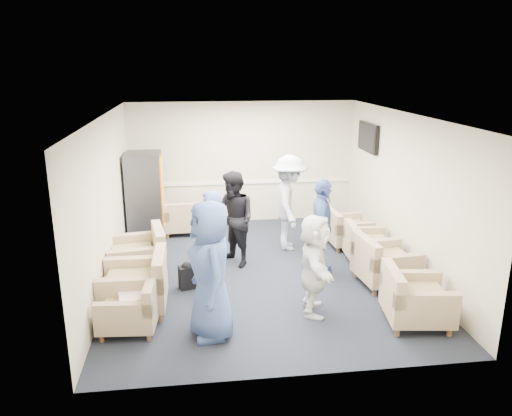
{
  "coord_description": "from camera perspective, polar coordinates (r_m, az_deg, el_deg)",
  "views": [
    {
      "loc": [
        -1.1,
        -7.92,
        3.51
      ],
      "look_at": [
        -0.06,
        0.2,
        1.11
      ],
      "focal_mm": 35.0,
      "sensor_mm": 36.0,
      "label": 1
    }
  ],
  "objects": [
    {
      "name": "armchair_left_near",
      "position": [
        7.08,
        -13.93,
        -11.15
      ],
      "size": [
        0.81,
        0.81,
        0.6
      ],
      "rotation": [
        0.0,
        0.0,
        -1.65
      ],
      "color": "tan",
      "rests_on": "floor"
    },
    {
      "name": "left_wall",
      "position": [
        8.33,
        -16.74,
        0.59
      ],
      "size": [
        0.02,
        6.0,
        2.7
      ],
      "primitive_type": "cube",
      "color": "beige",
      "rests_on": "floor"
    },
    {
      "name": "person_back_right",
      "position": [
        9.56,
        3.8,
        0.58
      ],
      "size": [
        0.81,
        1.26,
        1.84
      ],
      "primitive_type": "imported",
      "rotation": [
        0.0,
        0.0,
        1.46
      ],
      "color": "silver",
      "rests_on": "floor"
    },
    {
      "name": "armchair_left_far",
      "position": [
        8.58,
        -13.1,
        -5.58
      ],
      "size": [
        1.06,
        1.06,
        0.74
      ],
      "rotation": [
        0.0,
        0.0,
        -1.41
      ],
      "color": "tan",
      "rests_on": "floor"
    },
    {
      "name": "tv",
      "position": [
        10.45,
        12.67,
        7.89
      ],
      "size": [
        0.1,
        1.0,
        0.58
      ],
      "color": "black",
      "rests_on": "right_wall"
    },
    {
      "name": "armchair_right_midnear",
      "position": [
        8.42,
        14.25,
        -6.26
      ],
      "size": [
        0.96,
        0.96,
        0.7
      ],
      "rotation": [
        0.0,
        0.0,
        1.67
      ],
      "color": "tan",
      "rests_on": "floor"
    },
    {
      "name": "person_front_left",
      "position": [
        6.5,
        -5.24,
        -7.11
      ],
      "size": [
        0.76,
        1.01,
        1.87
      ],
      "primitive_type": "imported",
      "rotation": [
        0.0,
        0.0,
        -1.37
      ],
      "color": "#40599A",
      "rests_on": "floor"
    },
    {
      "name": "person_front_right",
      "position": [
        7.18,
        6.68,
        -6.44
      ],
      "size": [
        0.68,
        1.44,
        1.49
      ],
      "primitive_type": "imported",
      "rotation": [
        0.0,
        0.0,
        1.39
      ],
      "color": "white",
      "rests_on": "floor"
    },
    {
      "name": "backpack",
      "position": [
        8.15,
        -7.87,
        -7.55
      ],
      "size": [
        0.3,
        0.25,
        0.45
      ],
      "rotation": [
        0.0,
        0.0,
        0.26
      ],
      "color": "black",
      "rests_on": "floor"
    },
    {
      "name": "pillow",
      "position": [
        7.01,
        -14.04,
        -9.96
      ],
      "size": [
        0.4,
        0.48,
        0.12
      ],
      "primitive_type": "cube",
      "rotation": [
        0.0,
        0.0,
        -1.38
      ],
      "color": "white",
      "rests_on": "armchair_left_near"
    },
    {
      "name": "floor",
      "position": [
        8.73,
        0.54,
        -7.37
      ],
      "size": [
        6.0,
        6.0,
        0.0
      ],
      "primitive_type": "plane",
      "color": "black",
      "rests_on": "ground"
    },
    {
      "name": "front_wall",
      "position": [
        5.48,
        4.9,
        -6.93
      ],
      "size": [
        5.0,
        0.02,
        2.7
      ],
      "primitive_type": "cube",
      "color": "beige",
      "rests_on": "floor"
    },
    {
      "name": "person_mid_left",
      "position": [
        7.75,
        -5.3,
        -3.99
      ],
      "size": [
        0.49,
        0.66,
        1.65
      ],
      "primitive_type": "imported",
      "rotation": [
        0.0,
        0.0,
        -1.74
      ],
      "color": "#40599A",
      "rests_on": "floor"
    },
    {
      "name": "armchair_right_midfar",
      "position": [
        9.25,
        12.48,
        -4.31
      ],
      "size": [
        0.82,
        0.82,
        0.62
      ],
      "rotation": [
        0.0,
        0.0,
        1.52
      ],
      "color": "tan",
      "rests_on": "floor"
    },
    {
      "name": "ceiling",
      "position": [
        8.04,
        0.6,
        10.55
      ],
      "size": [
        6.0,
        6.0,
        0.0
      ],
      "primitive_type": "plane",
      "rotation": [
        3.14,
        0.0,
        0.0
      ],
      "color": "white",
      "rests_on": "back_wall"
    },
    {
      "name": "armchair_right_near",
      "position": [
        7.34,
        17.5,
        -10.04
      ],
      "size": [
        0.97,
        0.97,
        0.69
      ],
      "rotation": [
        0.0,
        0.0,
        1.44
      ],
      "color": "tan",
      "rests_on": "floor"
    },
    {
      "name": "back_wall",
      "position": [
        11.18,
        -1.55,
        5.19
      ],
      "size": [
        5.0,
        0.02,
        2.7
      ],
      "primitive_type": "cube",
      "color": "beige",
      "rests_on": "floor"
    },
    {
      "name": "armchair_corner",
      "position": [
        10.69,
        -8.48,
        -1.3
      ],
      "size": [
        0.81,
        0.81,
        0.61
      ],
      "rotation": [
        0.0,
        0.0,
        3.2
      ],
      "color": "tan",
      "rests_on": "floor"
    },
    {
      "name": "person_mid_right",
      "position": [
        8.47,
        7.49,
        -2.23
      ],
      "size": [
        0.64,
        1.05,
        1.67
      ],
      "primitive_type": "imported",
      "rotation": [
        0.0,
        0.0,
        1.31
      ],
      "color": "#40599A",
      "rests_on": "floor"
    },
    {
      "name": "vending_machine",
      "position": [
        10.46,
        -12.53,
        1.39
      ],
      "size": [
        0.72,
        0.84,
        1.77
      ],
      "color": "#4C4C53",
      "rests_on": "floor"
    },
    {
      "name": "chair_rail",
      "position": [
        11.26,
        -1.52,
        2.92
      ],
      "size": [
        4.98,
        0.04,
        0.06
      ],
      "primitive_type": "cube",
      "color": "white",
      "rests_on": "back_wall"
    },
    {
      "name": "person_back_left",
      "position": [
        8.78,
        -2.52,
        -1.32
      ],
      "size": [
        0.99,
        1.04,
        1.7
      ],
      "primitive_type": "imported",
      "rotation": [
        0.0,
        0.0,
        -1.0
      ],
      "color": "black",
      "rests_on": "floor"
    },
    {
      "name": "right_wall",
      "position": [
        8.96,
        16.61,
        1.69
      ],
      "size": [
        0.02,
        6.0,
        2.7
      ],
      "primitive_type": "cube",
      "color": "beige",
      "rests_on": "floor"
    },
    {
      "name": "armchair_left_mid",
      "position": [
        7.54,
        -13.29,
        -8.74
      ],
      "size": [
        0.94,
        0.94,
        0.74
      ],
      "rotation": [
        0.0,
        0.0,
        -1.58
      ],
      "color": "tan",
      "rests_on": "floor"
    },
    {
      "name": "armchair_right_far",
      "position": [
        10.01,
        10.23,
        -2.58
      ],
      "size": [
        0.83,
        0.83,
        0.63
      ],
      "rotation": [
        0.0,
        0.0,
        1.64
      ],
      "color": "tan",
      "rests_on": "floor"
    }
  ]
}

